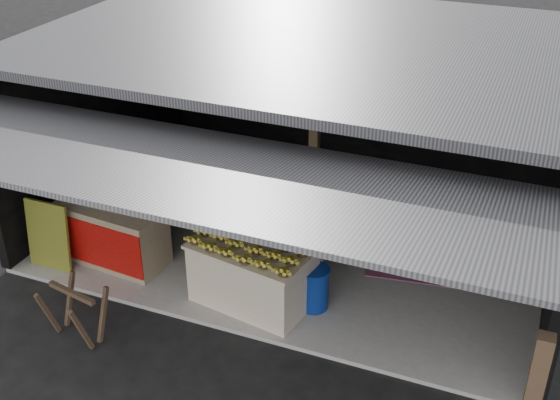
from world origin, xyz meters
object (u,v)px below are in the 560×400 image
at_px(sawhorse, 74,308).
at_px(plastic_chair, 425,229).
at_px(neighbor_stall, 112,230).
at_px(white_crate, 286,238).
at_px(banana_table, 253,273).
at_px(water_barrel, 314,289).

height_order(sawhorse, plastic_chair, plastic_chair).
height_order(neighbor_stall, plastic_chair, neighbor_stall).
bearing_deg(sawhorse, white_crate, 61.70).
xyz_separation_m(white_crate, sawhorse, (-1.82, -2.22, -0.11)).
bearing_deg(banana_table, sawhorse, -130.97).
xyz_separation_m(banana_table, sawhorse, (-1.70, -1.40, -0.04)).
distance_m(banana_table, sawhorse, 2.20).
height_order(white_crate, water_barrel, white_crate).
bearing_deg(banana_table, white_crate, 91.24).
bearing_deg(plastic_chair, white_crate, -154.59).
xyz_separation_m(banana_table, neighbor_stall, (-2.19, 0.14, 0.05)).
distance_m(neighbor_stall, water_barrel, 2.96).
xyz_separation_m(white_crate, water_barrel, (0.64, -0.66, -0.21)).
distance_m(white_crate, sawhorse, 2.87).
distance_m(sawhorse, plastic_chair, 4.73).
xyz_separation_m(banana_table, white_crate, (0.12, 0.83, 0.07)).
distance_m(water_barrel, plastic_chair, 1.94).
height_order(banana_table, plastic_chair, banana_table).
distance_m(banana_table, white_crate, 0.84).
relative_size(white_crate, neighbor_stall, 0.62).
bearing_deg(plastic_chair, sawhorse, -141.93).
xyz_separation_m(neighbor_stall, sawhorse, (0.50, -1.54, -0.09)).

